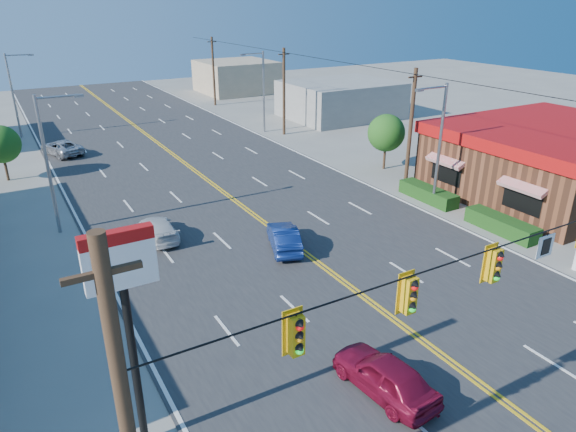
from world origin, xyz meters
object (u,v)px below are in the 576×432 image
kfc (551,160)px  car_white (159,230)px  pizza_hut_sign (125,299)px  car_silver (62,148)px  signal_span (515,272)px  car_blue (284,238)px  car_magenta (385,376)px

kfc → car_white: bearing=166.8°
pizza_hut_sign → car_silver: size_ratio=1.47×
signal_span → car_blue: 14.07m
kfc → car_silver: 39.27m
car_blue → car_silver: car_blue is taller
pizza_hut_sign → signal_span: bearing=-20.2°
car_magenta → car_white: (-2.99, 16.12, -0.11)m
signal_span → pizza_hut_sign: 11.60m
car_magenta → car_silver: size_ratio=0.88×
car_magenta → car_silver: 37.50m
car_blue → pizza_hut_sign: bearing=62.5°
pizza_hut_sign → car_magenta: bearing=-14.4°
car_magenta → car_white: 16.39m
kfc → car_silver: size_ratio=3.49×
car_magenta → car_blue: car_magenta is taller
car_blue → signal_span: bearing=112.5°
car_blue → kfc: bearing=-163.8°
kfc → pizza_hut_sign: pizza_hut_sign is taller
pizza_hut_sign → car_blue: 14.66m
car_white → pizza_hut_sign: bearing=73.8°
pizza_hut_sign → car_blue: (10.30, 9.41, -4.52)m
car_magenta → car_blue: size_ratio=1.02×
signal_span → pizza_hut_sign: signal_span is taller
kfc → car_magenta: 25.24m
car_silver → car_magenta: bearing=79.9°
kfc → car_blue: (-20.60, 1.41, -1.72)m
car_white → kfc: bearing=169.3°
car_blue → car_silver: (-7.72, 25.73, -0.01)m
pizza_hut_sign → car_blue: bearing=42.4°
car_white → signal_span: bearing=111.1°
kfc → car_silver: (-28.32, 27.14, -1.73)m
kfc → car_white: kfc is taller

